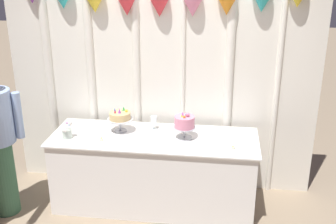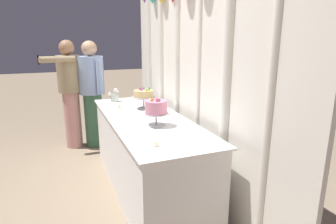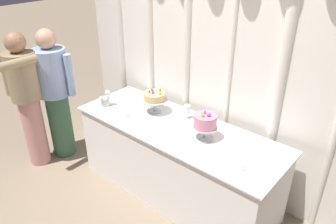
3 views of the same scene
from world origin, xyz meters
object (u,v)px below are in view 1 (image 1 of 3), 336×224
object	(u,v)px
wine_glass	(154,120)
flower_vase	(67,132)
tealight_far_left	(101,139)
tealight_near_left	(233,147)
cake_display_nearleft	(120,117)
cake_display_nearright	(184,123)
cake_table	(154,171)

from	to	relation	value
wine_glass	flower_vase	size ratio (longest dim) A/B	0.81
tealight_far_left	tealight_near_left	size ratio (longest dim) A/B	1.11
tealight_far_left	flower_vase	bearing A→B (deg)	177.60
tealight_far_left	tealight_near_left	distance (m)	1.29
cake_display_nearleft	cake_display_nearright	distance (m)	0.68
cake_display_nearright	tealight_far_left	xyz separation A→B (m)	(-0.81, -0.16, -0.15)
cake_display_nearleft	cake_display_nearright	world-z (taller)	cake_display_nearright
tealight_far_left	tealight_near_left	bearing A→B (deg)	-0.35
cake_table	tealight_near_left	xyz separation A→B (m)	(0.79, -0.17, 0.40)
cake_table	wine_glass	bearing A→B (deg)	99.56
cake_table	cake_display_nearright	world-z (taller)	cake_display_nearright
cake_display_nearright	tealight_far_left	bearing A→B (deg)	-168.62
cake_display_nearright	flower_vase	size ratio (longest dim) A/B	1.53
cake_display_nearleft	cake_display_nearright	xyz separation A→B (m)	(0.67, -0.09, 0.00)
flower_vase	tealight_far_left	distance (m)	0.36
cake_display_nearleft	tealight_far_left	size ratio (longest dim) A/B	5.93
cake_display_nearleft	tealight_near_left	xyz separation A→B (m)	(1.15, -0.26, -0.15)
cake_display_nearleft	wine_glass	distance (m)	0.35
cake_display_nearright	flower_vase	world-z (taller)	cake_display_nearright
cake_display_nearright	flower_vase	distance (m)	1.17
flower_vase	tealight_near_left	world-z (taller)	flower_vase
wine_glass	cake_display_nearleft	bearing A→B (deg)	-162.60
cake_table	wine_glass	size ratio (longest dim) A/B	14.48
cake_display_nearleft	flower_vase	size ratio (longest dim) A/B	1.49
cake_display_nearleft	flower_vase	world-z (taller)	cake_display_nearleft
cake_display_nearleft	tealight_far_left	xyz separation A→B (m)	(-0.13, -0.25, -0.15)
cake_display_nearleft	tealight_far_left	world-z (taller)	cake_display_nearleft
tealight_far_left	tealight_near_left	xyz separation A→B (m)	(1.29, -0.01, -0.00)
tealight_far_left	cake_table	bearing A→B (deg)	17.44
cake_display_nearleft	wine_glass	bearing A→B (deg)	17.40
cake_table	tealight_far_left	size ratio (longest dim) A/B	46.32
cake_table	tealight_far_left	xyz separation A→B (m)	(-0.50, -0.16, 0.40)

